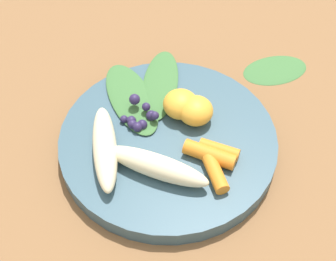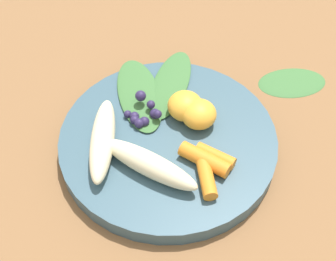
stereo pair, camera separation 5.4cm
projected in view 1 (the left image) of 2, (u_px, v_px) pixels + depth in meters
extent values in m
plane|color=brown|center=(168.00, 147.00, 0.57)|extent=(2.40, 2.40, 0.00)
cylinder|color=#385666|center=(168.00, 141.00, 0.56)|extent=(0.27, 0.27, 0.02)
ellipsoid|color=beige|center=(157.00, 166.00, 0.51)|extent=(0.09, 0.12, 0.03)
ellipsoid|color=beige|center=(105.00, 148.00, 0.52)|extent=(0.09, 0.12, 0.03)
ellipsoid|color=#F4A833|center=(181.00, 104.00, 0.56)|extent=(0.04, 0.04, 0.03)
ellipsoid|color=#F4A833|center=(197.00, 112.00, 0.55)|extent=(0.04, 0.04, 0.03)
cylinder|color=orange|center=(214.00, 171.00, 0.51)|extent=(0.04, 0.06, 0.02)
cylinder|color=orange|center=(209.00, 154.00, 0.52)|extent=(0.04, 0.06, 0.02)
cylinder|color=orange|center=(219.00, 150.00, 0.53)|extent=(0.04, 0.05, 0.02)
sphere|color=#2D234C|center=(153.00, 115.00, 0.56)|extent=(0.01, 0.01, 0.01)
sphere|color=#2D234C|center=(142.00, 125.00, 0.55)|extent=(0.01, 0.01, 0.01)
sphere|color=#2D234C|center=(124.00, 119.00, 0.56)|extent=(0.01, 0.01, 0.01)
sphere|color=#2D234C|center=(152.00, 115.00, 0.56)|extent=(0.01, 0.01, 0.01)
sphere|color=#2D234C|center=(137.00, 127.00, 0.55)|extent=(0.01, 0.01, 0.01)
sphere|color=#2D234C|center=(131.00, 121.00, 0.56)|extent=(0.01, 0.01, 0.01)
sphere|color=#2D234C|center=(135.00, 99.00, 0.56)|extent=(0.01, 0.01, 0.01)
sphere|color=#2D234C|center=(147.00, 106.00, 0.56)|extent=(0.01, 0.01, 0.01)
sphere|color=#2D234C|center=(132.00, 124.00, 0.55)|extent=(0.01, 0.01, 0.01)
sphere|color=#2D234C|center=(152.00, 117.00, 0.55)|extent=(0.01, 0.01, 0.01)
sphere|color=#2D234C|center=(150.00, 116.00, 0.56)|extent=(0.01, 0.01, 0.01)
ellipsoid|color=#3D7038|center=(160.00, 84.00, 0.60)|extent=(0.13, 0.13, 0.00)
ellipsoid|color=#3D7038|center=(133.00, 97.00, 0.59)|extent=(0.09, 0.15, 0.00)
ellipsoid|color=#3D7038|center=(275.00, 69.00, 0.66)|extent=(0.11, 0.09, 0.01)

